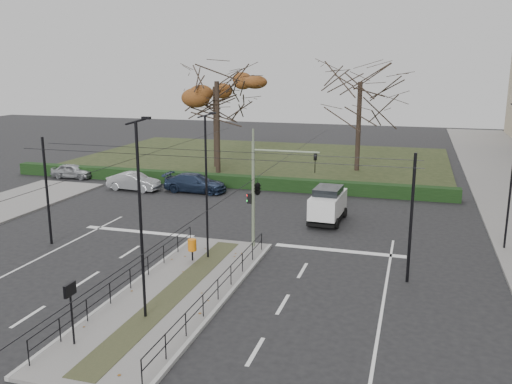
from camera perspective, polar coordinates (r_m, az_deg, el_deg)
ground at (r=26.17m, az=-6.24°, el=-8.67°), size 140.00×140.00×0.00m
median_island at (r=24.05m, az=-8.58°, el=-10.59°), size 4.40×15.00×0.14m
park at (r=57.35m, az=0.58°, el=3.46°), size 38.00×26.00×0.10m
hedge at (r=44.76m, az=-4.16°, el=1.26°), size 38.00×1.00×1.00m
median_railing at (r=23.62m, az=-8.76°, el=-8.67°), size 4.14×13.24×0.92m
catenary at (r=26.56m, az=-5.07°, el=-0.56°), size 20.00×34.00×6.00m
traffic_light at (r=28.64m, az=0.35°, el=0.59°), size 3.88×2.18×5.71m
litter_bin at (r=27.40m, az=-6.74°, el=-5.60°), size 0.43×0.43×1.10m
info_panel at (r=20.06m, az=-18.97°, el=-10.38°), size 0.13×0.59×2.27m
streetlamp_median_near at (r=20.71m, az=-12.01°, el=-2.81°), size 0.65×0.13×7.79m
streetlamp_median_far at (r=26.95m, az=-5.21°, el=0.68°), size 0.62×0.13×7.39m
streetlamp_sidewalk at (r=31.26m, az=25.39°, el=1.72°), size 0.66×0.14×7.95m
parked_car_first at (r=50.47m, az=-18.75°, el=2.11°), size 3.82×1.67×1.28m
parked_car_second at (r=44.19m, az=-12.73°, el=1.08°), size 4.38×1.77×1.41m
parked_car_third at (r=42.78m, az=-6.40°, el=0.96°), size 4.99×2.04×1.45m
white_van at (r=34.58m, az=7.57°, el=-1.22°), size 2.09×4.21×2.25m
rust_tree at (r=52.34m, az=-4.33°, el=10.98°), size 8.21×8.21×10.08m
bare_tree_center at (r=51.08m, az=10.90°, el=10.66°), size 8.66×8.66×10.87m
bare_tree_near at (r=49.26m, az=-4.15°, el=10.86°), size 7.52×7.52×10.98m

